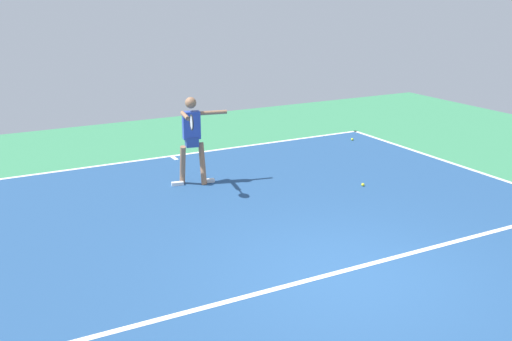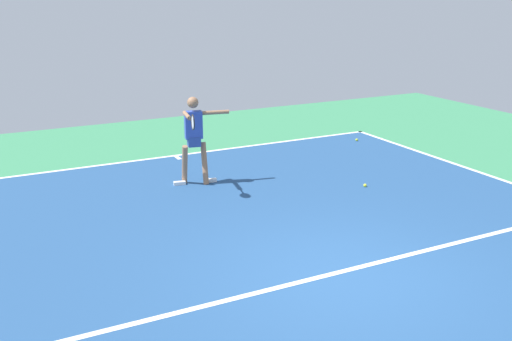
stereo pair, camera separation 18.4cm
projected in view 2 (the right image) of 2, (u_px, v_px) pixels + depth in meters
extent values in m
plane|color=#388456|center=(345.00, 276.00, 8.27)|extent=(22.35, 22.35, 0.00)
cube|color=navy|center=(345.00, 276.00, 8.27)|extent=(10.91, 13.97, 0.00)
cube|color=white|center=(175.00, 156.00, 14.17)|extent=(10.91, 0.10, 0.01)
cube|color=white|center=(340.00, 272.00, 8.37)|extent=(8.18, 0.10, 0.01)
cube|color=white|center=(178.00, 158.00, 14.00)|extent=(0.10, 0.30, 0.01)
cylinder|color=#9E7051|center=(205.00, 163.00, 12.10)|extent=(0.17, 0.36, 0.85)
cube|color=white|center=(211.00, 180.00, 12.24)|extent=(0.25, 0.14, 0.07)
cylinder|color=#9E7051|center=(185.00, 165.00, 11.99)|extent=(0.17, 0.36, 0.85)
cube|color=white|center=(180.00, 183.00, 12.07)|extent=(0.25, 0.14, 0.07)
cube|color=#2D4799|center=(194.00, 141.00, 11.91)|extent=(0.28, 0.24, 0.20)
cube|color=#334CB2|center=(193.00, 125.00, 11.81)|extent=(0.37, 0.24, 0.55)
sphere|color=#9E7051|center=(193.00, 103.00, 11.68)|extent=(0.22, 0.22, 0.22)
cylinder|color=#9E7051|center=(215.00, 112.00, 11.86)|extent=(0.55, 0.18, 0.08)
cylinder|color=#9E7051|center=(187.00, 115.00, 11.44)|extent=(0.18, 0.55, 0.08)
cylinder|color=black|center=(190.00, 119.00, 11.08)|extent=(0.07, 0.22, 0.03)
torus|color=black|center=(193.00, 122.00, 10.86)|extent=(0.08, 0.29, 0.29)
cylinder|color=silver|center=(193.00, 122.00, 10.86)|extent=(0.05, 0.24, 0.25)
sphere|color=#CCE033|center=(357.00, 140.00, 15.52)|extent=(0.07, 0.07, 0.07)
sphere|color=yellow|center=(365.00, 185.00, 11.95)|extent=(0.07, 0.07, 0.07)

